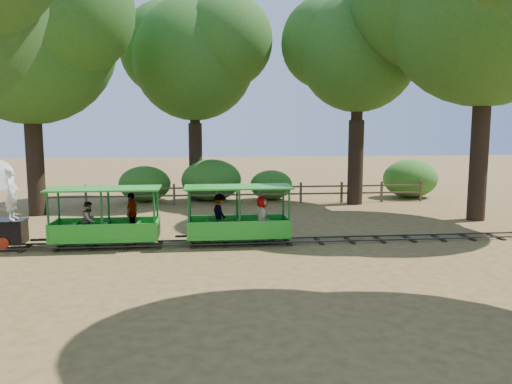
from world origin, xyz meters
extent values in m
plane|color=olive|center=(0.00, 0.00, 0.00)|extent=(90.00, 90.00, 0.00)
cube|color=#3F3D3A|center=(0.00, -0.30, 0.08)|extent=(22.00, 0.05, 0.05)
cube|color=#3F3D3A|center=(0.00, 0.30, 0.08)|extent=(22.00, 0.05, 0.05)
cube|color=#382314|center=(0.00, 0.00, 0.03)|extent=(0.12, 1.00, 0.05)
cube|color=#382314|center=(-5.00, 0.00, 0.03)|extent=(0.12, 1.00, 0.05)
cube|color=#382314|center=(5.00, 0.00, 0.03)|extent=(0.12, 1.00, 0.05)
cube|color=black|center=(-7.40, 0.00, 0.61)|extent=(0.84, 0.65, 0.51)
cube|color=black|center=(-7.40, 0.00, 0.88)|extent=(0.89, 0.71, 0.04)
cylinder|color=#99200D|center=(-7.49, -0.34, 0.27)|extent=(0.34, 0.06, 0.34)
cylinder|color=#99200D|center=(-7.49, 0.34, 0.27)|extent=(0.34, 0.06, 0.34)
imported|color=white|center=(-7.28, -0.03, 1.69)|extent=(0.41, 0.59, 1.56)
cube|color=green|center=(-4.62, 0.00, 0.31)|extent=(3.17, 1.21, 0.09)
cube|color=#12511D|center=(-4.62, 0.00, 0.19)|extent=(2.85, 0.47, 0.13)
cube|color=green|center=(-4.62, -0.57, 0.58)|extent=(3.17, 0.06, 0.47)
cube|color=green|center=(-4.62, 0.57, 0.58)|extent=(3.17, 0.06, 0.47)
cube|color=green|center=(-4.62, 0.00, 1.80)|extent=(3.31, 1.35, 0.05)
cylinder|color=#12511D|center=(-6.13, -0.55, 1.05)|extent=(0.07, 0.07, 1.49)
cylinder|color=#12511D|center=(-6.13, 0.55, 1.05)|extent=(0.07, 0.07, 1.49)
cylinder|color=#12511D|center=(-3.11, -0.55, 1.05)|extent=(0.07, 0.07, 1.49)
cylinder|color=#12511D|center=(-3.11, 0.55, 1.05)|extent=(0.07, 0.07, 1.49)
cube|color=#12511D|center=(-5.57, 0.00, 0.54)|extent=(0.11, 1.03, 0.37)
cube|color=#12511D|center=(-4.62, 0.00, 0.54)|extent=(0.11, 1.03, 0.37)
cube|color=#12511D|center=(-3.67, 0.00, 0.54)|extent=(0.11, 1.03, 0.37)
cylinder|color=black|center=(-5.63, -0.32, 0.23)|extent=(0.26, 0.06, 0.26)
cylinder|color=black|center=(-5.63, 0.32, 0.23)|extent=(0.26, 0.06, 0.26)
cylinder|color=black|center=(-3.60, -0.32, 0.23)|extent=(0.26, 0.06, 0.26)
cylinder|color=black|center=(-3.60, 0.32, 0.23)|extent=(0.26, 0.06, 0.26)
imported|color=gray|center=(-5.04, -0.28, 0.90)|extent=(0.51, 0.61, 1.10)
imported|color=gray|center=(-3.87, 0.29, 0.99)|extent=(0.48, 0.80, 1.28)
cube|color=green|center=(-0.58, 0.00, 0.31)|extent=(3.17, 1.21, 0.09)
cube|color=#12511D|center=(-0.58, 0.00, 0.19)|extent=(2.85, 0.47, 0.13)
cube|color=green|center=(-0.58, -0.57, 0.58)|extent=(3.17, 0.06, 0.47)
cube|color=green|center=(-0.58, 0.57, 0.58)|extent=(3.17, 0.06, 0.47)
cube|color=green|center=(-0.58, 0.00, 1.80)|extent=(3.31, 1.35, 0.05)
cylinder|color=#12511D|center=(-2.09, -0.55, 1.05)|extent=(0.07, 0.07, 1.49)
cylinder|color=#12511D|center=(-2.09, 0.55, 1.05)|extent=(0.07, 0.07, 1.49)
cylinder|color=#12511D|center=(0.93, -0.55, 1.05)|extent=(0.07, 0.07, 1.49)
cylinder|color=#12511D|center=(0.93, 0.55, 1.05)|extent=(0.07, 0.07, 1.49)
cube|color=#12511D|center=(-1.53, 0.00, 0.54)|extent=(0.11, 1.03, 0.37)
cube|color=#12511D|center=(-0.58, 0.00, 0.54)|extent=(0.11, 1.03, 0.37)
cube|color=#12511D|center=(0.37, 0.00, 0.54)|extent=(0.11, 1.03, 0.37)
cylinder|color=black|center=(-1.59, -0.32, 0.23)|extent=(0.26, 0.06, 0.26)
cylinder|color=black|center=(-1.59, 0.32, 0.23)|extent=(0.26, 0.06, 0.26)
cylinder|color=black|center=(0.44, -0.32, 0.23)|extent=(0.26, 0.06, 0.26)
cylinder|color=black|center=(0.44, 0.32, 0.23)|extent=(0.26, 0.06, 0.26)
imported|color=gray|center=(-1.14, 0.33, 0.95)|extent=(0.69, 0.88, 1.19)
imported|color=gray|center=(0.12, -0.28, 0.94)|extent=(0.57, 0.67, 1.17)
cylinder|color=#2D2116|center=(-8.50, 6.00, 1.96)|extent=(0.70, 0.70, 3.92)
cylinder|color=#2D2116|center=(-8.50, 6.00, 5.05)|extent=(0.52, 0.53, 2.24)
sphere|color=#27531A|center=(-8.50, 6.00, 7.21)|extent=(6.98, 6.98, 6.98)
sphere|color=#27531A|center=(-6.75, 4.95, 8.09)|extent=(5.24, 5.24, 5.24)
cylinder|color=#2D2116|center=(-2.00, 9.50, 1.91)|extent=(0.66, 0.66, 3.81)
cylinder|color=#2D2116|center=(-2.00, 9.50, 4.90)|extent=(0.50, 0.50, 2.18)
sphere|color=#27531A|center=(-2.00, 9.50, 6.88)|extent=(5.89, 5.89, 5.89)
sphere|color=#27531A|center=(-0.53, 8.62, 7.61)|extent=(4.42, 4.42, 4.42)
sphere|color=#27531A|center=(-3.33, 10.53, 7.47)|extent=(4.72, 4.72, 4.72)
cylinder|color=#2D2116|center=(5.50, 7.50, 1.97)|extent=(0.72, 0.72, 3.95)
cylinder|color=#2D2116|center=(5.50, 7.50, 5.08)|extent=(0.54, 0.54, 2.26)
sphere|color=#27531A|center=(5.50, 7.50, 7.03)|extent=(5.46, 5.46, 5.46)
sphere|color=#27531A|center=(6.87, 6.68, 7.71)|extent=(4.10, 4.10, 4.10)
sphere|color=#27531A|center=(4.27, 8.46, 7.57)|extent=(4.37, 4.37, 4.37)
cylinder|color=#2D2116|center=(9.00, 3.00, 2.24)|extent=(0.68, 0.68, 4.49)
cylinder|color=#2D2116|center=(9.00, 3.00, 5.77)|extent=(0.51, 0.51, 2.56)
sphere|color=#27531A|center=(9.00, 3.00, 8.19)|extent=(7.61, 7.61, 7.61)
cube|color=brown|center=(-9.00, 8.00, 0.50)|extent=(0.10, 0.10, 1.00)
cube|color=brown|center=(-7.00, 8.00, 0.50)|extent=(0.10, 0.10, 1.00)
cube|color=brown|center=(-5.00, 8.00, 0.50)|extent=(0.10, 0.10, 1.00)
cube|color=brown|center=(-3.00, 8.00, 0.50)|extent=(0.10, 0.10, 1.00)
cube|color=brown|center=(-1.00, 8.00, 0.50)|extent=(0.10, 0.10, 1.00)
cube|color=brown|center=(1.00, 8.00, 0.50)|extent=(0.10, 0.10, 1.00)
cube|color=brown|center=(3.00, 8.00, 0.50)|extent=(0.10, 0.10, 1.00)
cube|color=brown|center=(5.00, 8.00, 0.50)|extent=(0.10, 0.10, 1.00)
cube|color=brown|center=(7.00, 8.00, 0.50)|extent=(0.10, 0.10, 1.00)
cube|color=brown|center=(9.00, 8.00, 0.50)|extent=(0.10, 0.10, 1.00)
cube|color=brown|center=(0.00, 8.00, 0.80)|extent=(18.00, 0.06, 0.08)
cube|color=brown|center=(0.00, 8.00, 0.45)|extent=(18.00, 0.06, 0.08)
ellipsoid|color=#2D6B1E|center=(-4.49, 9.30, 0.87)|extent=(2.52, 1.94, 1.74)
ellipsoid|color=#2D6B1E|center=(-1.24, 9.30, 1.02)|extent=(2.96, 2.27, 2.05)
ellipsoid|color=#2D6B1E|center=(1.75, 9.30, 0.74)|extent=(2.14, 1.64, 1.48)
ellipsoid|color=#2D6B1E|center=(9.00, 9.30, 0.99)|extent=(2.85, 2.19, 1.98)
camera|label=1|loc=(-1.67, -15.29, 3.66)|focal=35.00mm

